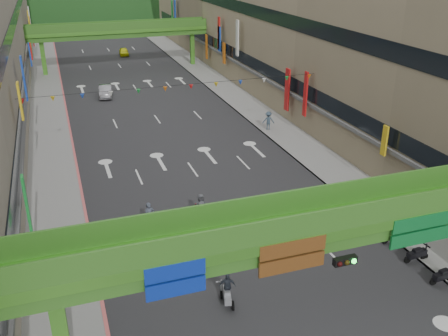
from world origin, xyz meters
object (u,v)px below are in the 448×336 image
object	(u,v)px
overpass_near	(338,240)
scooter_rider_mid	(285,221)
scooter_rider_near	(150,219)
car_yellow	(124,52)
car_silver	(105,91)

from	to	relation	value
overpass_near	scooter_rider_mid	world-z (taller)	overpass_near
overpass_near	scooter_rider_near	world-z (taller)	overpass_near
overpass_near	car_yellow	size ratio (longest dim) A/B	7.54
scooter_rider_near	scooter_rider_mid	xyz separation A→B (m)	(7.95, -3.25, 0.10)
scooter_rider_mid	scooter_rider_near	bearing A→B (deg)	157.73
overpass_near	car_yellow	bearing A→B (deg)	89.21
scooter_rider_near	car_silver	distance (m)	33.61
scooter_rider_mid	car_silver	size ratio (longest dim) A/B	0.51
overpass_near	scooter_rider_near	bearing A→B (deg)	117.87
overpass_near	scooter_rider_near	xyz separation A→B (m)	(-6.24, 11.80, -4.17)
overpass_near	car_silver	distance (m)	45.90
overpass_near	car_yellow	xyz separation A→B (m)	(0.98, 70.55, -4.57)
scooter_rider_mid	car_yellow	xyz separation A→B (m)	(-0.73, 62.00, -0.50)
car_silver	car_yellow	xyz separation A→B (m)	(6.07, 25.16, -0.07)
car_yellow	overpass_near	bearing A→B (deg)	-85.92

